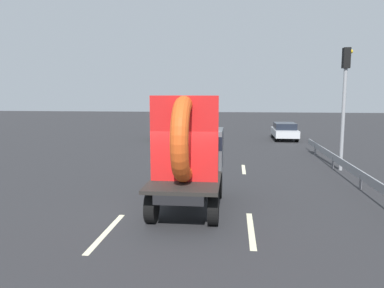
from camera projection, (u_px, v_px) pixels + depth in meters
The scene contains 10 objects.
ground_plane at pixel (177, 211), 11.45m from camera, with size 120.00×120.00×0.00m, color #28282B.
flatbed_truck at pixel (190, 154), 11.93m from camera, with size 2.02×4.40×3.48m.
distant_sedan at pixel (168, 130), 29.34m from camera, with size 1.72×4.00×1.31m.
traffic_light at pixel (345, 91), 17.06m from camera, with size 0.42×0.36×5.55m.
guardrail at pixel (345, 165), 15.92m from camera, with size 0.10×15.91×0.71m.
lane_dash_left_near at pixel (106, 232), 9.72m from camera, with size 2.81×0.16×0.01m, color beige.
lane_dash_left_far at pixel (165, 169), 17.87m from camera, with size 2.60×0.16×0.01m, color beige.
lane_dash_right_near at pixel (251, 230), 9.90m from camera, with size 2.70×0.16×0.01m, color beige.
lane_dash_right_far at pixel (244, 169), 17.74m from camera, with size 2.17×0.16×0.01m, color beige.
oncoming_car at pixel (284, 131), 28.92m from camera, with size 1.70×3.96×1.29m.
Camera 1 is at (1.69, -10.95, 3.55)m, focal length 35.45 mm.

